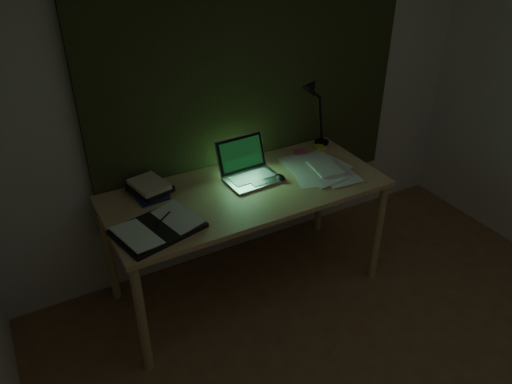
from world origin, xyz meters
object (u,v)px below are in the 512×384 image
loose_papers (317,169)px  open_textbook (158,228)px  desk (247,240)px  book_stack (148,188)px  desk_lamp (324,108)px  laptop (253,164)px

loose_papers → open_textbook: bearing=-172.8°
desk → book_stack: size_ratio=7.44×
desk → open_textbook: (-0.61, -0.16, 0.41)m
loose_papers → desk_lamp: (0.26, 0.31, 0.26)m
open_textbook → loose_papers: open_textbook is taller
desk → book_stack: 0.73m
laptop → book_stack: 0.65m
desk → laptop: 0.52m
open_textbook → desk_lamp: 1.48m
loose_papers → desk_lamp: desk_lamp is taller
desk → desk_lamp: size_ratio=3.21×
desk → book_stack: bearing=157.6°
loose_papers → book_stack: bearing=167.3°
loose_papers → desk_lamp: size_ratio=0.74×
book_stack → desk_lamp: size_ratio=0.43×
laptop → book_stack: laptop is taller
open_textbook → desk_lamp: desk_lamp is taller
desk → book_stack: book_stack is taller
book_stack → loose_papers: bearing=-12.7°
book_stack → loose_papers: size_ratio=0.58×
desk → laptop: size_ratio=4.55×
desk → open_textbook: bearing=-165.8°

